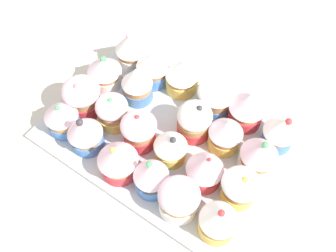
{
  "coord_description": "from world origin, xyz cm",
  "views": [
    {
      "loc": [
        -20.08,
        29.06,
        59.52
      ],
      "look_at": [
        0.0,
        0.0,
        4.2
      ],
      "focal_mm": 41.27,
      "sensor_mm": 36.0,
      "label": 1
    }
  ],
  "objects": [
    {
      "name": "ground_plane",
      "position": [
        0.0,
        0.0,
        -1.5
      ],
      "size": [
        180.0,
        180.0,
        3.0
      ],
      "primitive_type": "cube",
      "color": "beige"
    },
    {
      "name": "baking_tray",
      "position": [
        0.0,
        0.0,
        0.6
      ],
      "size": [
        41.62,
        28.89,
        1.2
      ],
      "color": "silver",
      "rests_on": "ground_plane"
    },
    {
      "name": "cupcake_0",
      "position": [
        -16.29,
        -9.38,
        4.82
      ],
      "size": [
        5.81,
        5.81,
        7.21
      ],
      "color": "#477AC6",
      "rests_on": "baking_tray"
    },
    {
      "name": "cupcake_1",
      "position": [
        -9.49,
        -10.23,
        5.2
      ],
      "size": [
        6.44,
        6.44,
        7.79
      ],
      "color": "#D1333D",
      "rests_on": "baking_tray"
    },
    {
      "name": "cupcake_2",
      "position": [
        -3.74,
        -9.55,
        4.55
      ],
      "size": [
        6.75,
        6.75,
        6.38
      ],
      "color": "#477AC6",
      "rests_on": "baking_tray"
    },
    {
      "name": "cupcake_3",
      "position": [
        3.91,
        -10.18,
        5.01
      ],
      "size": [
        6.23,
        6.23,
        7.48
      ],
      "color": "#EFC651",
      "rests_on": "baking_tray"
    },
    {
      "name": "cupcake_4",
      "position": [
        9.49,
        -8.87,
        4.83
      ],
      "size": [
        6.34,
        6.34,
        7.13
      ],
      "color": "#477AC6",
      "rests_on": "baking_tray"
    },
    {
      "name": "cupcake_5",
      "position": [
        15.39,
        -9.84,
        5.2
      ],
      "size": [
        6.06,
        6.06,
        8.12
      ],
      "color": "white",
      "rests_on": "baking_tray"
    },
    {
      "name": "cupcake_6",
      "position": [
        -15.4,
        -3.3,
        5.17
      ],
      "size": [
        6.15,
        6.15,
        8.21
      ],
      "color": "white",
      "rests_on": "baking_tray"
    },
    {
      "name": "cupcake_7",
      "position": [
        -8.95,
        -3.91,
        4.85
      ],
      "size": [
        5.8,
        5.8,
        7.14
      ],
      "color": "#EFC651",
      "rests_on": "baking_tray"
    },
    {
      "name": "cupcake_8",
      "position": [
        -3.28,
        -3.17,
        4.82
      ],
      "size": [
        5.99,
        5.99,
        7.57
      ],
      "color": "#D1333D",
      "rests_on": "baking_tray"
    },
    {
      "name": "cupcake_9",
      "position": [
        9.38,
        -3.75,
        5.24
      ],
      "size": [
        5.65,
        5.65,
        7.97
      ],
      "color": "#477AC6",
      "rests_on": "baking_tray"
    },
    {
      "name": "cupcake_10",
      "position": [
        16.45,
        -3.05,
        4.48
      ],
      "size": [
        6.41,
        6.41,
        6.76
      ],
      "color": "white",
      "rests_on": "baking_tray"
    },
    {
      "name": "cupcake_11",
      "position": [
        -15.57,
        3.17,
        4.62
      ],
      "size": [
        6.01,
        6.01,
        6.8
      ],
      "color": "#EFC651",
      "rests_on": "baking_tray"
    },
    {
      "name": "cupcake_12",
      "position": [
        -9.59,
        3.7,
        5.14
      ],
      "size": [
        6.08,
        6.08,
        7.78
      ],
      "color": "#D1333D",
      "rests_on": "baking_tray"
    },
    {
      "name": "cupcake_13",
      "position": [
        -2.78,
        3.28,
        4.61
      ],
      "size": [
        5.6,
        5.6,
        6.92
      ],
      "color": "#EFC651",
      "rests_on": "baking_tray"
    },
    {
      "name": "cupcake_14",
      "position": [
        3.24,
        3.8,
        4.83
      ],
      "size": [
        6.12,
        6.12,
        7.2
      ],
      "color": "#D1333D",
      "rests_on": "baking_tray"
    },
    {
      "name": "cupcake_15",
      "position": [
        9.61,
        3.09,
        4.41
      ],
      "size": [
        5.68,
        5.68,
        6.68
      ],
      "color": "#EFC651",
      "rests_on": "baking_tray"
    },
    {
      "name": "cupcake_16",
      "position": [
        15.75,
        3.85,
        4.98
      ],
      "size": [
        6.78,
        6.78,
        7.51
      ],
      "color": "#D1333D",
      "rests_on": "baking_tray"
    },
    {
      "name": "cupcake_17",
      "position": [
        -15.56,
        9.62,
        5.05
      ],
      "size": [
        5.84,
        5.84,
        7.87
      ],
      "color": "#EFC651",
      "rests_on": "baking_tray"
    },
    {
      "name": "cupcake_18",
      "position": [
        -8.95,
        10.05,
        4.63
      ],
      "size": [
        6.45,
        6.45,
        6.69
      ],
      "color": "white",
      "rests_on": "baking_tray"
    },
    {
      "name": "cupcake_19",
      "position": [
        -3.38,
        9.48,
        4.82
      ],
      "size": [
        5.65,
        5.65,
        7.38
      ],
      "color": "#477AC6",
      "rests_on": "baking_tray"
    },
    {
      "name": "cupcake_20",
      "position": [
        2.67,
        10.19,
        5.06
      ],
      "size": [
        6.6,
        6.6,
        7.73
      ],
      "color": "#D1333D",
      "rests_on": "baking_tray"
    },
    {
      "name": "cupcake_21",
      "position": [
        10.24,
        9.39,
        5.29
      ],
      "size": [
        5.98,
        5.98,
        8.17
      ],
      "color": "#477AC6",
      "rests_on": "baking_tray"
    },
    {
      "name": "cupcake_22",
      "position": [
        15.84,
        9.14,
        4.67
      ],
      "size": [
        5.84,
        5.84,
        7.05
      ],
      "color": "#477AC6",
      "rests_on": "baking_tray"
    }
  ]
}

